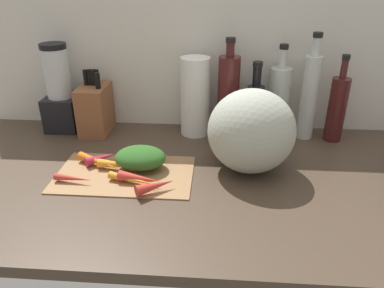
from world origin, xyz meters
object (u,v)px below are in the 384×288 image
at_px(cutting_board, 125,174).
at_px(bottle_2, 278,99).
at_px(blender_appliance, 60,94).
at_px(bottle_0, 228,96).
at_px(winter_squash, 251,131).
at_px(knife_block, 95,109).
at_px(carrot_3, 99,162).
at_px(bottle_3, 309,95).
at_px(paper_towel_roll, 195,97).
at_px(bottle_4, 337,108).
at_px(carrot_4, 139,178).
at_px(carrot_6, 73,178).
at_px(carrot_2, 120,165).
at_px(bottle_1, 254,108).
at_px(carrot_5, 133,180).
at_px(carrot_1, 102,158).
at_px(carrot_0, 155,186).

xyz_separation_m(cutting_board, bottle_2, (0.48, 0.34, 0.12)).
bearing_deg(blender_appliance, bottle_0, -1.45).
relative_size(winter_squash, knife_block, 1.12).
bearing_deg(carrot_3, bottle_3, 22.95).
xyz_separation_m(cutting_board, blender_appliance, (-0.30, 0.32, 0.13)).
distance_m(knife_block, paper_towel_roll, 0.36).
distance_m(blender_appliance, bottle_4, 0.97).
distance_m(carrot_4, carrot_6, 0.19).
distance_m(carrot_3, carrot_4, 0.16).
relative_size(carrot_2, carrot_3, 0.85).
distance_m(bottle_0, bottle_2, 0.19).
distance_m(blender_appliance, paper_towel_roll, 0.49).
distance_m(carrot_4, bottle_1, 0.50).
distance_m(carrot_5, winter_squash, 0.36).
relative_size(carrot_5, knife_block, 0.66).
bearing_deg(carrot_1, carrot_0, -37.74).
bearing_deg(blender_appliance, carrot_1, -50.05).
distance_m(cutting_board, blender_appliance, 0.46).
relative_size(bottle_2, bottle_3, 0.88).
distance_m(carrot_5, bottle_1, 0.52).
distance_m(winter_squash, paper_towel_roll, 0.31).
xyz_separation_m(cutting_board, bottle_1, (0.39, 0.30, 0.10)).
height_order(winter_squash, bottle_4, bottle_4).
bearing_deg(carrot_4, bottle_3, 34.91).
bearing_deg(bottle_0, carrot_6, -140.01).
bearing_deg(winter_squash, carrot_3, -175.99).
xyz_separation_m(cutting_board, knife_block, (-0.17, 0.30, 0.09)).
bearing_deg(knife_block, bottle_4, -0.55).
height_order(carrot_0, bottle_4, bottle_4).
relative_size(carrot_3, carrot_6, 1.47).
distance_m(carrot_4, carrot_5, 0.02).
bearing_deg(bottle_3, bottle_2, 160.89).
xyz_separation_m(carrot_1, carrot_4, (0.14, -0.11, 0.00)).
xyz_separation_m(carrot_4, paper_towel_roll, (0.13, 0.37, 0.12)).
distance_m(winter_squash, bottle_2, 0.30).
xyz_separation_m(carrot_0, carrot_5, (-0.07, 0.03, -0.00)).
bearing_deg(carrot_0, carrot_6, 173.01).
relative_size(winter_squash, bottle_4, 0.85).
relative_size(carrot_0, paper_towel_roll, 0.40).
bearing_deg(carrot_0, carrot_1, 142.26).
relative_size(carrot_2, bottle_2, 0.43).
xyz_separation_m(knife_block, bottle_1, (0.57, 0.00, 0.02)).
height_order(carrot_4, bottle_0, bottle_0).
bearing_deg(bottle_2, carrot_0, -130.81).
distance_m(carrot_4, winter_squash, 0.35).
relative_size(carrot_4, bottle_0, 0.35).
distance_m(cutting_board, bottle_1, 0.51).
bearing_deg(bottle_2, carrot_4, -136.93).
xyz_separation_m(bottle_1, bottle_4, (0.28, -0.01, 0.01)).
bearing_deg(bottle_0, bottle_3, 1.63).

